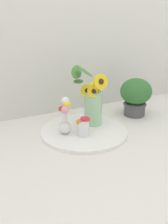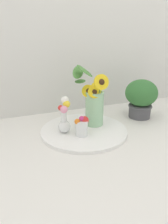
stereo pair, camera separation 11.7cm
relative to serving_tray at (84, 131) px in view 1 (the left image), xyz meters
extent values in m
plane|color=silver|center=(-0.04, -0.03, -0.01)|extent=(6.00, 6.00, 0.00)
cylinder|color=white|center=(0.00, 0.00, 0.00)|extent=(0.48, 0.48, 0.02)
cylinder|color=#99CC9E|center=(0.08, 0.05, 0.10)|extent=(0.10, 0.10, 0.19)
torus|color=#99CC9E|center=(0.08, 0.05, 0.20)|extent=(0.11, 0.11, 0.01)
cylinder|color=#4C8438|center=(0.10, 0.05, 0.13)|extent=(0.01, 0.05, 0.18)
cylinder|color=yellow|center=(0.11, 0.07, 0.22)|extent=(0.07, 0.06, 0.05)
sphere|color=#382314|center=(0.11, 0.07, 0.22)|extent=(0.03, 0.03, 0.03)
cylinder|color=#4C8438|center=(0.09, 0.03, 0.15)|extent=(0.01, 0.08, 0.23)
cylinder|color=yellow|center=(0.09, -0.01, 0.27)|extent=(0.08, 0.03, 0.08)
sphere|color=#382314|center=(0.09, -0.01, 0.27)|extent=(0.03, 0.03, 0.03)
cylinder|color=#4C8438|center=(0.07, 0.05, 0.13)|extent=(0.06, 0.01, 0.16)
cylinder|color=yellow|center=(0.05, 0.06, 0.21)|extent=(0.09, 0.05, 0.08)
sphere|color=#382314|center=(0.05, 0.06, 0.21)|extent=(0.03, 0.03, 0.03)
cylinder|color=#4C8438|center=(0.07, 0.02, 0.13)|extent=(0.02, 0.02, 0.17)
cylinder|color=yellow|center=(0.06, 0.01, 0.21)|extent=(0.07, 0.04, 0.07)
sphere|color=#382314|center=(0.06, 0.01, 0.21)|extent=(0.03, 0.03, 0.03)
ellipsoid|color=#477F38|center=(0.01, 0.03, 0.33)|extent=(0.08, 0.14, 0.07)
ellipsoid|color=#477F38|center=(0.01, 0.09, 0.26)|extent=(0.11, 0.13, 0.02)
ellipsoid|color=#477F38|center=(0.00, 0.09, 0.31)|extent=(0.11, 0.13, 0.07)
cylinder|color=white|center=(-0.03, -0.06, 0.05)|extent=(0.06, 0.06, 0.08)
cylinder|color=#568E42|center=(-0.02, -0.06, 0.06)|extent=(0.02, 0.01, 0.06)
sphere|color=red|center=(-0.02, -0.06, 0.09)|extent=(0.04, 0.04, 0.04)
cylinder|color=#568E42|center=(-0.03, -0.06, 0.07)|extent=(0.01, 0.02, 0.07)
sphere|color=#C6337A|center=(-0.03, -0.06, 0.10)|extent=(0.03, 0.03, 0.03)
cylinder|color=#568E42|center=(-0.05, -0.07, 0.06)|extent=(0.02, 0.01, 0.06)
sphere|color=orange|center=(-0.06, -0.06, 0.09)|extent=(0.03, 0.03, 0.03)
sphere|color=white|center=(-0.11, 0.00, 0.04)|extent=(0.07, 0.07, 0.07)
cylinder|color=white|center=(-0.11, 0.00, 0.10)|extent=(0.03, 0.03, 0.06)
cylinder|color=#568E42|center=(-0.11, 0.00, 0.09)|extent=(0.02, 0.03, 0.10)
sphere|color=pink|center=(-0.11, -0.01, 0.15)|extent=(0.04, 0.04, 0.04)
cylinder|color=#568E42|center=(-0.10, 0.01, 0.12)|extent=(0.01, 0.01, 0.14)
sphere|color=white|center=(-0.10, 0.01, 0.18)|extent=(0.04, 0.04, 0.04)
cylinder|color=#568E42|center=(-0.12, 0.01, 0.10)|extent=(0.02, 0.01, 0.09)
sphere|color=red|center=(-0.12, 0.02, 0.15)|extent=(0.03, 0.03, 0.03)
cylinder|color=#568E42|center=(-0.11, 0.00, 0.11)|extent=(0.03, 0.01, 0.11)
sphere|color=yellow|center=(-0.10, 0.00, 0.17)|extent=(0.04, 0.04, 0.04)
cylinder|color=#4C4C51|center=(0.42, 0.08, 0.03)|extent=(0.14, 0.14, 0.09)
torus|color=#4C4C51|center=(0.42, 0.08, 0.07)|extent=(0.15, 0.15, 0.02)
ellipsoid|color=#336B33|center=(0.42, 0.08, 0.15)|extent=(0.20, 0.20, 0.17)
camera|label=1|loc=(-0.50, -0.98, 0.53)|focal=35.00mm
camera|label=2|loc=(-0.39, -1.02, 0.53)|focal=35.00mm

